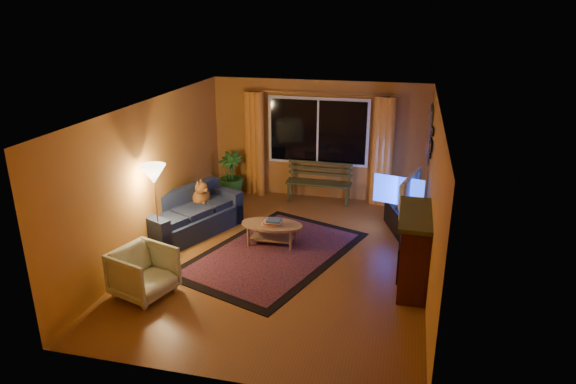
% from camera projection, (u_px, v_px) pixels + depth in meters
% --- Properties ---
extents(floor, '(4.50, 6.00, 0.02)m').
position_uv_depth(floor, '(284.00, 259.00, 8.43)').
color(floor, brown).
rests_on(floor, ground).
extents(ceiling, '(4.50, 6.00, 0.02)m').
position_uv_depth(ceiling, '(283.00, 106.00, 7.57)').
color(ceiling, white).
rests_on(ceiling, ground).
extents(wall_back, '(4.50, 0.02, 2.50)m').
position_uv_depth(wall_back, '(318.00, 140.00, 10.76)').
color(wall_back, '#BE7930').
rests_on(wall_back, ground).
extents(wall_left, '(0.02, 6.00, 2.50)m').
position_uv_depth(wall_left, '(151.00, 176.00, 8.50)').
color(wall_left, '#BE7930').
rests_on(wall_left, ground).
extents(wall_right, '(0.02, 6.00, 2.50)m').
position_uv_depth(wall_right, '(433.00, 198.00, 7.51)').
color(wall_right, '#BE7930').
rests_on(wall_right, ground).
extents(window, '(2.00, 0.02, 1.30)m').
position_uv_depth(window, '(318.00, 132.00, 10.63)').
color(window, black).
rests_on(window, wall_back).
extents(curtain_rod, '(3.20, 0.03, 0.03)m').
position_uv_depth(curtain_rod, '(318.00, 93.00, 10.31)').
color(curtain_rod, '#BF8C3F').
rests_on(curtain_rod, wall_back).
extents(curtain_left, '(0.36, 0.36, 2.24)m').
position_uv_depth(curtain_left, '(255.00, 144.00, 10.98)').
color(curtain_left, orange).
rests_on(curtain_left, ground).
extents(curtain_right, '(0.36, 0.36, 2.24)m').
position_uv_depth(curtain_right, '(382.00, 152.00, 10.38)').
color(curtain_right, orange).
rests_on(curtain_right, ground).
extents(bench, '(1.37, 0.42, 0.41)m').
position_uv_depth(bench, '(318.00, 192.00, 10.82)').
color(bench, '#343619').
rests_on(bench, ground).
extents(potted_plant, '(0.65, 0.65, 0.99)m').
position_uv_depth(potted_plant, '(231.00, 175.00, 11.01)').
color(potted_plant, '#235B1E').
rests_on(potted_plant, ground).
extents(sofa, '(1.54, 2.08, 0.78)m').
position_uv_depth(sofa, '(190.00, 214.00, 9.21)').
color(sofa, '#1C253F').
rests_on(sofa, ground).
extents(dog, '(0.40, 0.46, 0.42)m').
position_uv_depth(dog, '(201.00, 195.00, 9.52)').
color(dog, '#9A5C27').
rests_on(dog, sofa).
extents(armchair, '(0.89, 0.93, 0.77)m').
position_uv_depth(armchair, '(143.00, 270.00, 7.25)').
color(armchair, beige).
rests_on(armchair, ground).
extents(floor_lamp, '(0.34, 0.34, 1.58)m').
position_uv_depth(floor_lamp, '(157.00, 212.00, 8.23)').
color(floor_lamp, '#BF8C3F').
rests_on(floor_lamp, ground).
extents(rug, '(2.96, 3.66, 0.02)m').
position_uv_depth(rug, '(274.00, 253.00, 8.57)').
color(rug, maroon).
rests_on(rug, ground).
extents(coffee_table, '(1.08, 1.08, 0.39)m').
position_uv_depth(coffee_table, '(272.00, 234.00, 8.85)').
color(coffee_table, '#987250').
rests_on(coffee_table, ground).
extents(tv_console, '(0.69, 1.14, 0.45)m').
position_uv_depth(tv_console, '(402.00, 220.00, 9.36)').
color(tv_console, black).
rests_on(tv_console, ground).
extents(television, '(0.44, 1.15, 0.66)m').
position_uv_depth(television, '(404.00, 191.00, 9.18)').
color(television, black).
rests_on(television, tv_console).
extents(fireplace, '(0.40, 1.20, 1.10)m').
position_uv_depth(fireplace, '(414.00, 252.00, 7.43)').
color(fireplace, maroon).
rests_on(fireplace, ground).
extents(mirror_cluster, '(0.06, 0.60, 0.56)m').
position_uv_depth(mirror_cluster, '(431.00, 140.00, 8.52)').
color(mirror_cluster, black).
rests_on(mirror_cluster, wall_right).
extents(painting, '(0.04, 0.76, 0.96)m').
position_uv_depth(painting, '(430.00, 133.00, 9.62)').
color(painting, '#C96B27').
rests_on(painting, wall_right).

